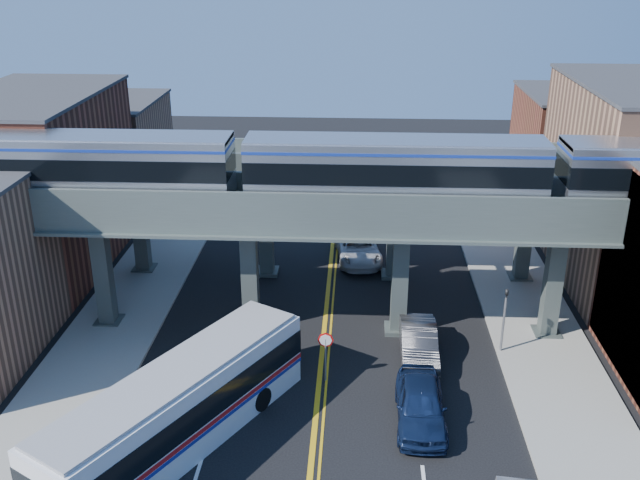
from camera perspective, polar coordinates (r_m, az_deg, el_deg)
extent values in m
plane|color=black|center=(32.68, -0.35, -14.06)|extent=(120.00, 120.00, 0.00)
cube|color=gray|center=(43.11, -15.03, -5.07)|extent=(5.00, 70.00, 0.16)
cube|color=gray|center=(42.24, 16.35, -5.82)|extent=(5.00, 70.00, 0.16)
cube|color=brown|center=(48.80, -21.46, 4.27)|extent=(8.00, 14.00, 11.00)
cube|color=#8F624A|center=(60.76, -16.47, 6.81)|extent=(8.00, 10.00, 8.00)
cube|color=#8F624A|center=(47.42, 23.87, 4.03)|extent=(8.00, 14.00, 12.00)
cube|color=brown|center=(59.64, 19.57, 6.65)|extent=(8.00, 10.00, 9.00)
cube|color=teal|center=(36.01, 23.89, -3.70)|extent=(0.10, 9.50, 9.50)
cube|color=#434E4A|center=(40.33, -16.95, -2.65)|extent=(0.85, 0.85, 6.00)
cube|color=#434E4A|center=(38.38, -5.63, -3.03)|extent=(0.85, 0.85, 6.00)
cube|color=#434E4A|center=(38.04, 6.40, -3.31)|extent=(0.85, 0.85, 6.00)
cube|color=#434E4A|center=(39.36, 18.12, -3.44)|extent=(0.85, 0.85, 6.00)
cube|color=#4C5751|center=(36.55, 0.37, 2.05)|extent=(52.00, 3.60, 1.40)
cube|color=#434E4A|center=(46.42, -14.18, 0.99)|extent=(0.85, 0.85, 6.00)
cube|color=#434E4A|center=(44.73, -4.33, 0.82)|extent=(0.85, 0.85, 6.00)
cube|color=#434E4A|center=(44.44, 5.95, 0.61)|extent=(0.85, 0.85, 6.00)
cube|color=#434E4A|center=(45.58, 16.05, 0.39)|extent=(0.85, 0.85, 6.00)
cube|color=#4C5751|center=(43.17, 0.82, 5.29)|extent=(52.00, 3.60, 1.40)
cube|color=black|center=(40.69, -24.17, 3.40)|extent=(2.15, 2.15, 0.24)
cube|color=black|center=(37.34, -11.06, 3.41)|extent=(2.15, 2.15, 0.24)
cube|color=#ACAEB6|center=(38.27, -18.19, 5.80)|extent=(14.83, 2.83, 3.12)
cube|color=black|center=(38.23, -18.22, 6.02)|extent=(14.85, 2.89, 1.07)
cube|color=black|center=(36.35, -1.62, 3.30)|extent=(2.15, 2.15, 0.24)
cube|color=black|center=(36.83, 13.28, 2.95)|extent=(2.15, 2.15, 0.24)
cube|color=#ACAEB6|center=(35.77, 5.99, 5.69)|extent=(14.83, 2.83, 3.12)
cube|color=black|center=(35.72, 6.00, 5.92)|extent=(14.85, 2.89, 1.07)
cube|color=black|center=(38.41, 22.33, 2.64)|extent=(2.15, 2.15, 0.24)
cylinder|color=slate|center=(34.50, 0.45, -9.57)|extent=(0.09, 0.09, 2.30)
cylinder|color=red|center=(33.93, 0.45, -8.00)|extent=(0.76, 0.04, 0.76)
cylinder|color=slate|center=(37.60, 14.44, -6.66)|extent=(0.12, 0.12, 3.20)
imported|color=black|center=(36.67, 14.75, -3.85)|extent=(0.15, 0.18, 0.90)
cube|color=white|center=(30.83, -11.20, -13.13)|extent=(9.24, 12.98, 3.45)
cube|color=black|center=(30.57, -11.27, -12.45)|extent=(9.32, 13.05, 1.17)
cube|color=#B21419|center=(31.02, -11.16, -13.64)|extent=(9.31, 13.04, 0.20)
cylinder|color=black|center=(33.70, -6.56, -11.80)|extent=(3.14, 2.47, 1.11)
imported|color=#101E3E|center=(32.25, 8.06, -12.88)|extent=(2.24, 5.38, 1.82)
imported|color=#313033|center=(36.73, 7.90, -8.19)|extent=(1.84, 5.19, 1.71)
imported|color=silver|center=(47.55, 3.07, -0.64)|extent=(3.38, 6.17, 1.64)
imported|color=#A1A0A5|center=(56.38, 4.59, 3.04)|extent=(2.46, 5.40, 1.53)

